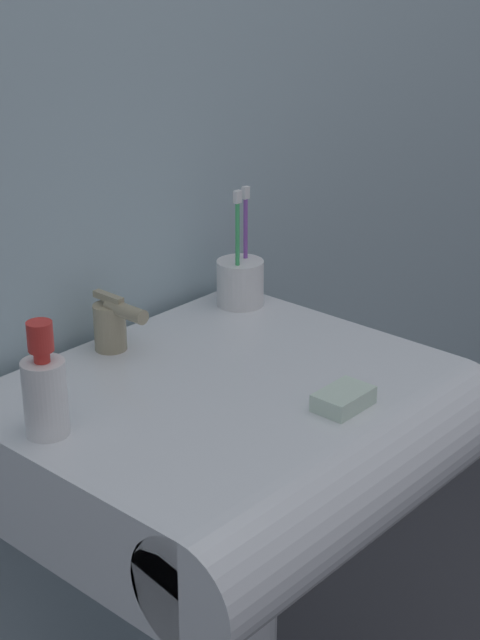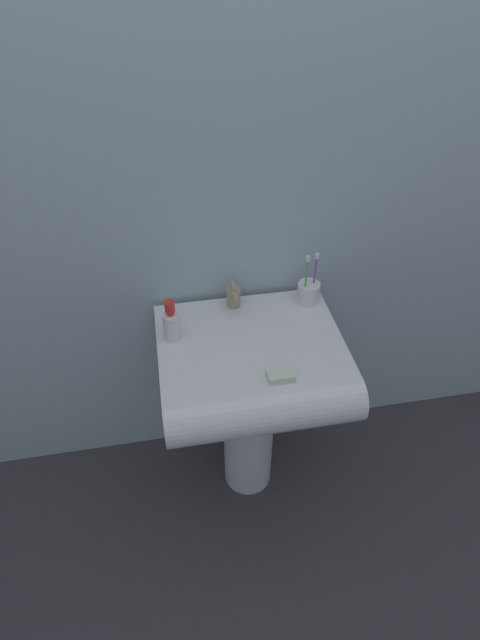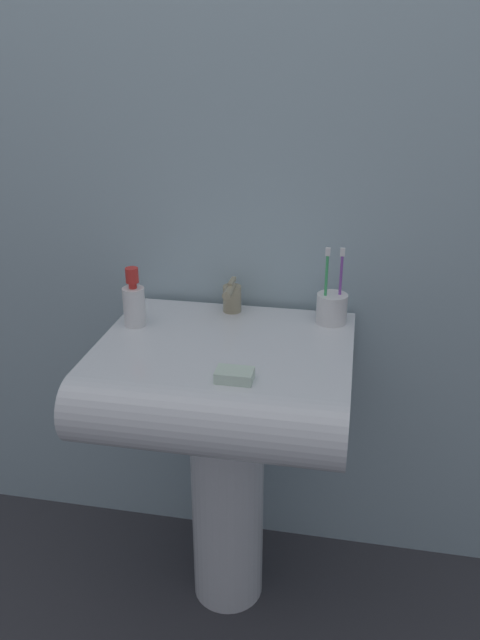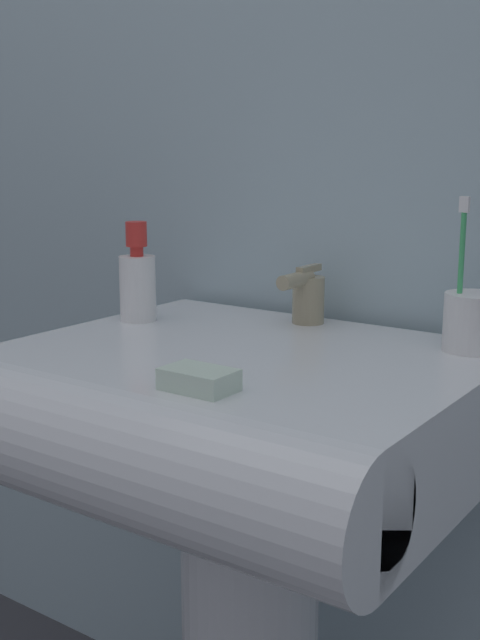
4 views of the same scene
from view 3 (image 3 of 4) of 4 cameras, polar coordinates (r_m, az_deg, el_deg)
The scene contains 8 objects.
ground_plane at distance 1.96m, azimuth -1.06°, elevation -23.18°, with size 6.00×6.00×0.00m, color #38383D.
wall_back at distance 1.62m, azimuth 0.66°, elevation 15.64°, with size 5.00×0.05×2.40m, color #9EB7C1.
sink_pedestal at distance 1.74m, azimuth -1.15°, elevation -16.00°, with size 0.19×0.19×0.63m, color white.
sink_basin at distance 1.47m, azimuth -1.72°, elevation -5.54°, with size 0.60×0.53×0.15m.
faucet at distance 1.63m, azimuth -0.77°, elevation 2.13°, with size 0.05×0.10×0.09m.
toothbrush_cup at distance 1.59m, azimuth 8.39°, elevation 1.16°, with size 0.08×0.08×0.20m.
soap_bottle at distance 1.57m, azimuth -9.67°, elevation 1.56°, with size 0.06×0.06×0.15m.
bar_soap at distance 1.31m, azimuth -0.51°, elevation -5.07°, with size 0.08×0.05×0.02m, color silver.
Camera 3 is at (0.28, -1.31, 1.43)m, focal length 35.00 mm.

